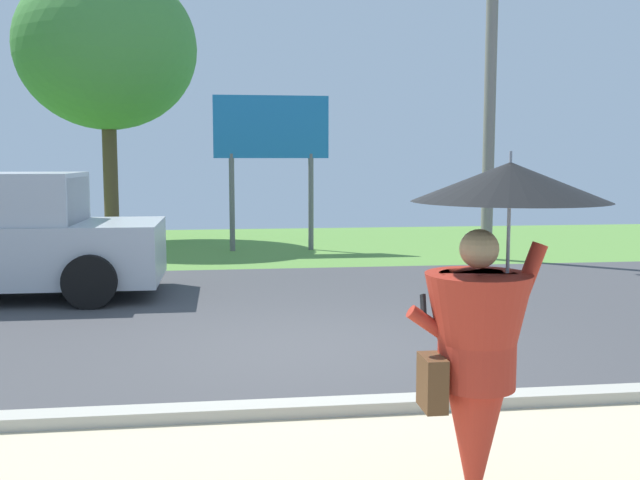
% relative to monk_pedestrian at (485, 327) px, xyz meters
% --- Properties ---
extents(ground_plane, '(40.00, 22.00, 0.20)m').
position_rel_monk_pedestrian_xyz_m(ground_plane, '(-0.54, 6.85, -1.19)').
color(ground_plane, '#424244').
extents(monk_pedestrian, '(1.12, 1.10, 2.13)m').
position_rel_monk_pedestrian_xyz_m(monk_pedestrian, '(0.00, 0.00, 0.00)').
color(monk_pedestrian, '#B22D1E').
rests_on(monk_pedestrian, ground_plane).
extents(utility_pole, '(1.80, 0.24, 6.23)m').
position_rel_monk_pedestrian_xyz_m(utility_pole, '(3.99, 10.69, 2.14)').
color(utility_pole, gray).
rests_on(utility_pole, ground_plane).
extents(roadside_billboard, '(2.60, 0.12, 3.50)m').
position_rel_monk_pedestrian_xyz_m(roadside_billboard, '(-0.36, 12.73, 1.41)').
color(roadside_billboard, slate).
rests_on(roadside_billboard, ground_plane).
extents(tree_left_far, '(4.40, 4.40, 6.80)m').
position_rel_monk_pedestrian_xyz_m(tree_left_far, '(-4.25, 14.99, 3.64)').
color(tree_left_far, brown).
rests_on(tree_left_far, ground_plane).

